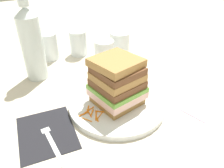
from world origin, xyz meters
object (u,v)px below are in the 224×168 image
Objects in this scene: empty_tumbler_0 at (78,43)px; empty_tumbler_2 at (120,42)px; water_bottle at (32,43)px; juice_glass at (104,55)px; napkin_pink at (201,109)px; napkin_dark at (47,132)px; knife at (172,93)px; fork at (50,137)px; empty_tumbler_1 at (49,46)px; main_plate at (117,104)px; sandwich at (117,82)px.

empty_tumbler_0 is 0.16m from empty_tumbler_2.
water_bottle reaches higher than empty_tumbler_2.
napkin_pink is at bearing -70.56° from juice_glass.
napkin_dark is 0.30m from water_bottle.
knife is (0.37, -0.01, 0.00)m from napkin_dark.
water_bottle is (-0.23, 0.02, 0.08)m from juice_glass.
napkin_dark is at bearing 94.88° from fork.
juice_glass is at bearing 109.44° from napkin_pink.
empty_tumbler_1 reaches higher than fork.
napkin_pink is (0.20, -0.11, -0.01)m from main_plate.
empty_tumbler_2 is (0.00, 0.33, 0.04)m from knife.
napkin_dark is 0.41m from empty_tumbler_1.
empty_tumbler_0 is at bearing -6.84° from empty_tumbler_1.
sandwich is 1.40× the size of empty_tumbler_1.
napkin_pink is at bearing -87.37° from empty_tumbler_2.
knife is at bearing -6.89° from main_plate.
fork is at bearing -134.51° from juice_glass.
sandwich reaches higher than fork.
sandwich reaches higher than empty_tumbler_2.
empty_tumbler_1 is at bearing 138.78° from juice_glass.
napkin_dark is 1.59× the size of empty_tumbler_1.
knife is (0.17, -0.02, -0.08)m from sandwich.
sandwich is 1.58× the size of napkin_pink.
water_bottle reaches higher than juice_glass.
main_plate is 3.18× the size of empty_tumbler_2.
empty_tumbler_2 is (0.18, 0.31, 0.03)m from main_plate.
empty_tumbler_0 is (-0.05, 0.13, 0.01)m from juice_glass.
juice_glass is 0.25m from water_bottle.
empty_tumbler_0 is at bearing 110.03° from napkin_pink.
empty_tumbler_0 is at bearing 111.64° from knife.
napkin_dark is (-0.19, -0.01, -0.01)m from main_plate.
empty_tumbler_0 reaches higher than main_plate.
fork is at bearing -136.83° from empty_tumbler_2.
sandwich is 0.21m from napkin_dark.
empty_tumbler_1 is 1.22× the size of empty_tumbler_2.
empty_tumbler_0 reaches higher than napkin_pink.
knife is 2.27× the size of napkin_pink.
empty_tumbler_1 reaches higher than empty_tumbler_2.
fork is (-0.19, -0.04, -0.07)m from sandwich.
fork is at bearing -96.48° from water_bottle.
main_plate is 0.25m from juice_glass.
empty_tumbler_1 is at bearing 103.41° from sandwich.
empty_tumbler_1 is (0.07, 0.12, -0.07)m from water_bottle.
empty_tumbler_2 reaches higher than fork.
water_bottle reaches higher than napkin_dark.
empty_tumbler_2 is 0.92× the size of napkin_pink.
empty_tumbler_1 is at bearing 103.40° from main_plate.
empty_tumbler_1 is at bearing 165.97° from empty_tumbler_2.
water_bottle reaches higher than napkin_pink.
main_plate is 0.20m from napkin_dark.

